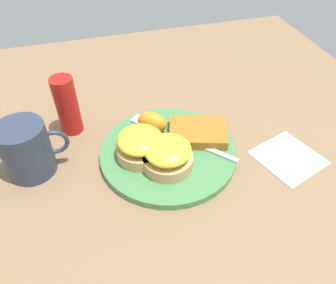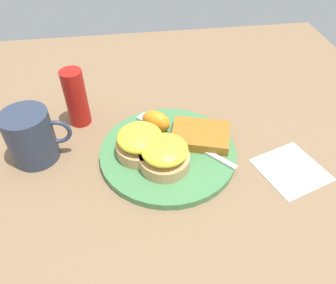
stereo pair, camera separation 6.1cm
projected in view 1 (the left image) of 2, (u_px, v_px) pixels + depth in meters
ground_plane at (168, 155)px, 0.63m from camera, size 1.10×1.10×0.00m
plate at (168, 152)px, 0.63m from camera, size 0.26×0.26×0.01m
sandwich_benedict_left at (141, 145)px, 0.59m from camera, size 0.09×0.09×0.05m
sandwich_benedict_right at (168, 155)px, 0.58m from camera, size 0.09×0.09×0.05m
hashbrown_patty at (198, 132)px, 0.64m from camera, size 0.13×0.11×0.02m
orange_wedge at (152, 123)px, 0.65m from camera, size 0.07×0.06×0.04m
fork at (175, 135)px, 0.65m from camera, size 0.17×0.19×0.00m
cup at (27, 150)px, 0.57m from camera, size 0.12×0.08×0.10m
napkin at (288, 157)px, 0.62m from camera, size 0.14×0.14×0.00m
condiment_bottle at (67, 106)px, 0.65m from camera, size 0.04×0.04×0.12m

